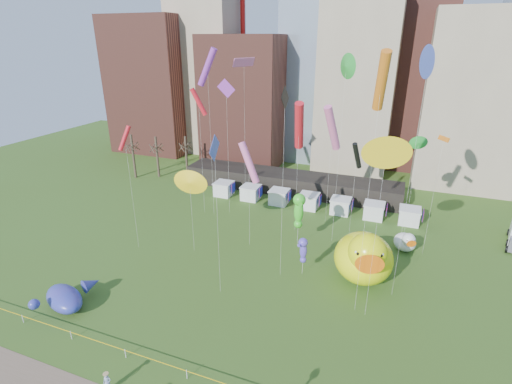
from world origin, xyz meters
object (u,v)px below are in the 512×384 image
at_px(small_duck, 406,242).
at_px(whale_inflatable, 66,297).
at_px(woman, 107,383).
at_px(big_duck, 364,257).
at_px(seahorse_purple, 303,248).
at_px(seahorse_green, 299,208).

relative_size(small_duck, whale_inflatable, 0.61).
xyz_separation_m(whale_inflatable, woman, (10.91, -6.63, -0.23)).
distance_m(big_duck, whale_inflatable, 31.42).
bearing_deg(seahorse_purple, woman, -95.16).
bearing_deg(small_duck, woman, -145.79).
bearing_deg(woman, seahorse_purple, 43.83).
height_order(seahorse_green, woman, seahorse_green).
height_order(seahorse_purple, whale_inflatable, seahorse_purple).
xyz_separation_m(small_duck, whale_inflatable, (-31.65, -24.10, -0.22)).
distance_m(big_duck, woman, 27.53).
distance_m(small_duck, woman, 37.07).
xyz_separation_m(big_duck, woman, (-16.43, -21.98, -2.28)).
relative_size(whale_inflatable, woman, 4.02).
bearing_deg(seahorse_green, whale_inflatable, -153.57).
xyz_separation_m(big_duck, whale_inflatable, (-27.34, -15.35, -2.05)).
height_order(seahorse_green, seahorse_purple, seahorse_green).
distance_m(big_duck, seahorse_green, 10.25).
bearing_deg(woman, big_duck, 32.47).
bearing_deg(small_duck, whale_inflatable, -164.48).
bearing_deg(seahorse_purple, small_duck, 62.70).
bearing_deg(seahorse_green, small_duck, -3.59).
height_order(small_duck, whale_inflatable, small_duck).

